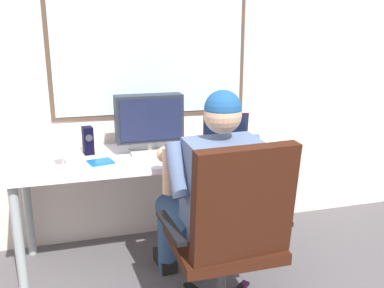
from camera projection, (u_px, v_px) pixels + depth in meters
name	position (u px, v px, depth m)	size (l,w,h in m)	color
wall_rear	(118.00, 53.00, 2.81)	(4.97, 0.08, 2.70)	beige
desk	(155.00, 165.00, 2.68)	(1.80, 0.64, 0.74)	#919998
office_chair	(232.00, 228.00, 2.02)	(0.64, 0.61, 1.02)	black
person_seated	(211.00, 194.00, 2.26)	(0.55, 0.80, 1.23)	navy
crt_monitor	(149.00, 120.00, 2.64)	(0.43, 0.22, 0.38)	beige
laptop	(226.00, 137.00, 2.84)	(0.39, 0.36, 0.22)	black
wine_glass	(62.00, 149.00, 2.38)	(0.08, 0.08, 0.16)	silver
desk_speaker	(88.00, 140.00, 2.63)	(0.07, 0.10, 0.18)	black
cd_case	(101.00, 162.00, 2.47)	(0.17, 0.16, 0.01)	blue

